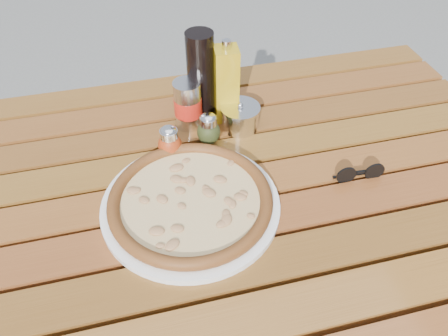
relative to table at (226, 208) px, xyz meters
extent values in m
cube|color=#361D0C|center=(0.64, 0.39, -0.32)|extent=(0.06, 0.06, 0.70)
cube|color=#361C0C|center=(0.00, 0.00, 0.03)|extent=(1.36, 0.86, 0.04)
cube|color=#5E3310|center=(0.00, -0.30, 0.06)|extent=(1.40, 0.09, 0.03)
cube|color=#4F2B0E|center=(0.00, -0.20, 0.06)|extent=(1.40, 0.09, 0.03)
cube|color=#57270F|center=(0.00, -0.10, 0.06)|extent=(1.40, 0.09, 0.03)
cube|color=#5B2D10|center=(0.00, 0.00, 0.06)|extent=(1.40, 0.09, 0.03)
cube|color=#57310F|center=(0.00, 0.10, 0.06)|extent=(1.40, 0.09, 0.03)
cube|color=#4F290E|center=(0.00, 0.20, 0.06)|extent=(1.40, 0.09, 0.03)
cube|color=#552A0F|center=(0.00, 0.30, 0.06)|extent=(1.40, 0.09, 0.03)
cube|color=#532D0E|center=(0.00, 0.41, 0.06)|extent=(1.40, 0.09, 0.03)
cylinder|color=white|center=(-0.09, -0.04, 0.08)|extent=(0.48, 0.48, 0.01)
cylinder|color=#FFEEB6|center=(-0.09, -0.04, 0.09)|extent=(0.39, 0.39, 0.01)
torus|color=black|center=(-0.09, -0.04, 0.10)|extent=(0.41, 0.41, 0.03)
ellipsoid|color=#B53C14|center=(-0.10, 0.12, 0.11)|extent=(0.05, 0.05, 0.06)
cylinder|color=white|center=(-0.10, 0.12, 0.14)|extent=(0.04, 0.04, 0.02)
ellipsoid|color=silver|center=(-0.10, 0.12, 0.15)|extent=(0.04, 0.04, 0.02)
ellipsoid|color=#353D18|center=(-0.01, 0.15, 0.11)|extent=(0.07, 0.07, 0.06)
cylinder|color=silver|center=(-0.01, 0.15, 0.14)|extent=(0.05, 0.05, 0.02)
ellipsoid|color=silver|center=(-0.01, 0.15, 0.15)|extent=(0.04, 0.04, 0.02)
cylinder|color=black|center=(0.00, 0.26, 0.19)|extent=(0.08, 0.08, 0.22)
cylinder|color=silver|center=(-0.04, 0.22, 0.14)|extent=(0.08, 0.08, 0.12)
cylinder|color=red|center=(-0.04, 0.22, 0.13)|extent=(0.08, 0.08, 0.04)
cube|color=#BA9413|center=(0.06, 0.23, 0.17)|extent=(0.06, 0.06, 0.19)
cylinder|color=silver|center=(0.06, 0.23, 0.28)|extent=(0.02, 0.02, 0.02)
cylinder|color=silver|center=(0.08, 0.18, 0.10)|extent=(0.11, 0.11, 0.05)
cylinder|color=silver|center=(0.08, 0.18, 0.13)|extent=(0.12, 0.12, 0.01)
sphere|color=silver|center=(0.08, 0.18, 0.14)|extent=(0.02, 0.02, 0.01)
cylinder|color=black|center=(0.25, -0.05, 0.09)|extent=(0.04, 0.01, 0.04)
cylinder|color=black|center=(0.31, -0.06, 0.09)|extent=(0.04, 0.01, 0.04)
cube|color=black|center=(0.28, -0.06, 0.10)|extent=(0.02, 0.01, 0.00)
cube|color=black|center=(0.27, -0.04, 0.08)|extent=(0.09, 0.01, 0.00)
cube|color=black|center=(0.29, -0.04, 0.08)|extent=(0.09, 0.01, 0.00)
camera|label=1|loc=(-0.16, -0.62, 0.75)|focal=35.00mm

